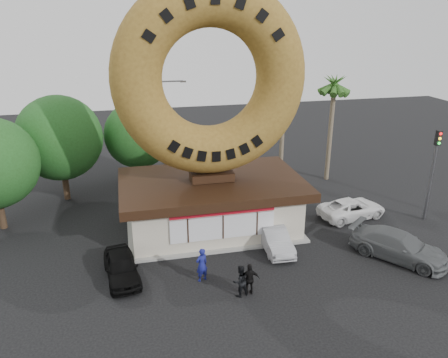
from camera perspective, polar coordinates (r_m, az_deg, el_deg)
name	(u,v)px	position (r m, az deg, el deg)	size (l,w,h in m)	color
ground	(236,279)	(23.08, 1.54, -12.97)	(90.00, 90.00, 0.00)	black
donut_shop	(212,202)	(27.36, -1.58, -3.07)	(11.20, 7.20, 3.80)	#BAB19E
giant_donut	(211,79)	(25.28, -1.76, 12.96)	(11.18, 11.18, 2.85)	olive
tree_west	(59,138)	(32.92, -20.70, 5.02)	(6.00, 6.00, 7.65)	#473321
tree_mid	(138,135)	(34.70, -11.17, 5.68)	(5.20, 5.20, 6.63)	#473321
palm_near	(285,75)	(35.13, 7.97, 13.36)	(2.60, 2.60, 9.75)	#726651
palm_far	(334,88)	(35.31, 14.20, 11.45)	(2.60, 2.60, 8.75)	#726651
street_lamp	(164,125)	(35.68, -7.83, 7.06)	(2.11, 0.20, 8.00)	#59595E
traffic_signal	(434,164)	(30.77, 25.70, 1.74)	(0.30, 0.38, 6.07)	#59595E
person_left	(202,265)	(22.54, -2.92, -11.12)	(0.67, 0.44, 1.84)	navy
person_center	(240,281)	(21.51, 2.11, -13.16)	(0.79, 0.62, 1.63)	black
person_right	(250,279)	(21.64, 3.38, -12.94)	(0.96, 0.40, 1.64)	black
car_black	(121,267)	(23.41, -13.25, -11.11)	(1.59, 3.95, 1.35)	black
car_silver	(274,238)	(25.66, 6.59, -7.68)	(1.38, 3.97, 1.31)	#9A9B9F
car_grey	(399,246)	(26.32, 21.87, -8.11)	(2.16, 5.30, 1.54)	slate
car_white	(352,208)	(30.44, 16.34, -3.71)	(2.13, 4.62, 1.29)	white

